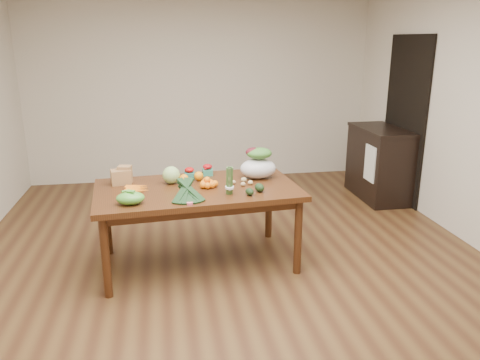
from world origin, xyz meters
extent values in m
plane|color=brown|center=(0.00, 0.00, 0.00)|extent=(6.00, 6.00, 0.00)
cube|color=beige|center=(0.00, 3.00, 1.35)|extent=(5.00, 0.02, 2.70)
cube|color=beige|center=(0.00, -3.00, 1.35)|extent=(5.00, 0.02, 2.70)
cube|color=#462310|center=(-0.30, 0.14, 0.38)|extent=(1.89, 1.16, 0.75)
cube|color=black|center=(2.48, 1.60, 1.05)|extent=(0.02, 1.00, 2.10)
cube|color=black|center=(2.22, 1.68, 0.47)|extent=(0.52, 1.02, 0.94)
cube|color=white|center=(1.96, 1.40, 0.55)|extent=(0.02, 0.28, 0.45)
sphere|color=#A3D67B|center=(-0.52, 0.30, 0.83)|extent=(0.16, 0.16, 0.16)
sphere|color=orange|center=(-0.40, 0.28, 0.79)|extent=(0.09, 0.09, 0.09)
sphere|color=#FF9B0F|center=(-0.26, 0.35, 0.79)|extent=(0.09, 0.09, 0.09)
sphere|color=orange|center=(-0.20, 0.20, 0.79)|extent=(0.07, 0.07, 0.07)
ellipsoid|color=#56A036|center=(-0.86, -0.22, 0.80)|extent=(0.23, 0.17, 0.10)
ellipsoid|color=tan|center=(0.05, 0.19, 0.77)|extent=(0.04, 0.04, 0.04)
ellipsoid|color=tan|center=(0.12, 0.10, 0.77)|extent=(0.05, 0.04, 0.04)
ellipsoid|color=tan|center=(0.15, 0.23, 0.77)|extent=(0.06, 0.05, 0.05)
ellipsoid|color=tan|center=(0.02, 0.27, 0.77)|extent=(0.05, 0.04, 0.04)
ellipsoid|color=#DCCF7F|center=(0.20, 0.14, 0.77)|extent=(0.05, 0.04, 0.04)
ellipsoid|color=black|center=(0.13, -0.16, 0.78)|extent=(0.09, 0.11, 0.06)
ellipsoid|color=black|center=(0.24, -0.07, 0.79)|extent=(0.10, 0.13, 0.07)
camera|label=1|loc=(-0.58, -3.90, 2.03)|focal=35.00mm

